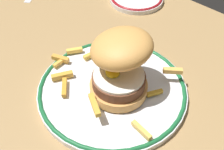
# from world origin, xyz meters

# --- Properties ---
(ground_plane) EXTENTS (1.36, 0.81, 0.04)m
(ground_plane) POSITION_xyz_m (0.00, 0.00, -0.02)
(ground_plane) COLOR #9A784A
(dinner_plate) EXTENTS (0.29, 0.29, 0.02)m
(dinner_plate) POSITION_xyz_m (-0.02, -0.00, 0.01)
(dinner_plate) COLOR silver
(dinner_plate) RESTS_ON ground_plane
(burger) EXTENTS (0.16, 0.15, 0.12)m
(burger) POSITION_xyz_m (-0.01, 0.01, 0.08)
(burger) COLOR #D7944A
(burger) RESTS_ON dinner_plate
(fries_pile) EXTENTS (0.28, 0.19, 0.03)m
(fries_pile) POSITION_xyz_m (-0.06, 0.01, 0.02)
(fries_pile) COLOR orange
(fries_pile) RESTS_ON dinner_plate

